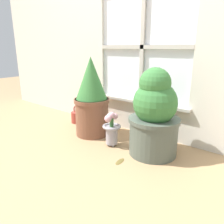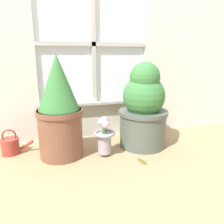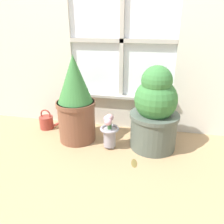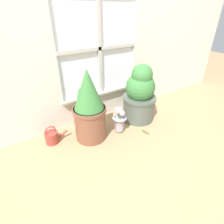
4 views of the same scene
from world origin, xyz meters
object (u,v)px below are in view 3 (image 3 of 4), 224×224
(potted_plant_right, at_px, (155,112))
(watering_can, at_px, (47,122))
(potted_plant_left, at_px, (76,101))
(flower_vase, at_px, (109,131))

(potted_plant_right, distance_m, watering_can, 1.06)
(potted_plant_left, height_order, flower_vase, potted_plant_left)
(watering_can, bearing_deg, flower_vase, -18.29)
(potted_plant_left, bearing_deg, flower_vase, -15.29)
(potted_plant_right, xyz_separation_m, flower_vase, (-0.35, -0.09, -0.16))
(potted_plant_right, distance_m, flower_vase, 0.39)
(potted_plant_left, bearing_deg, watering_can, 159.28)
(flower_vase, distance_m, watering_can, 0.72)
(potted_plant_right, height_order, watering_can, potted_plant_right)
(potted_plant_right, relative_size, watering_can, 2.88)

